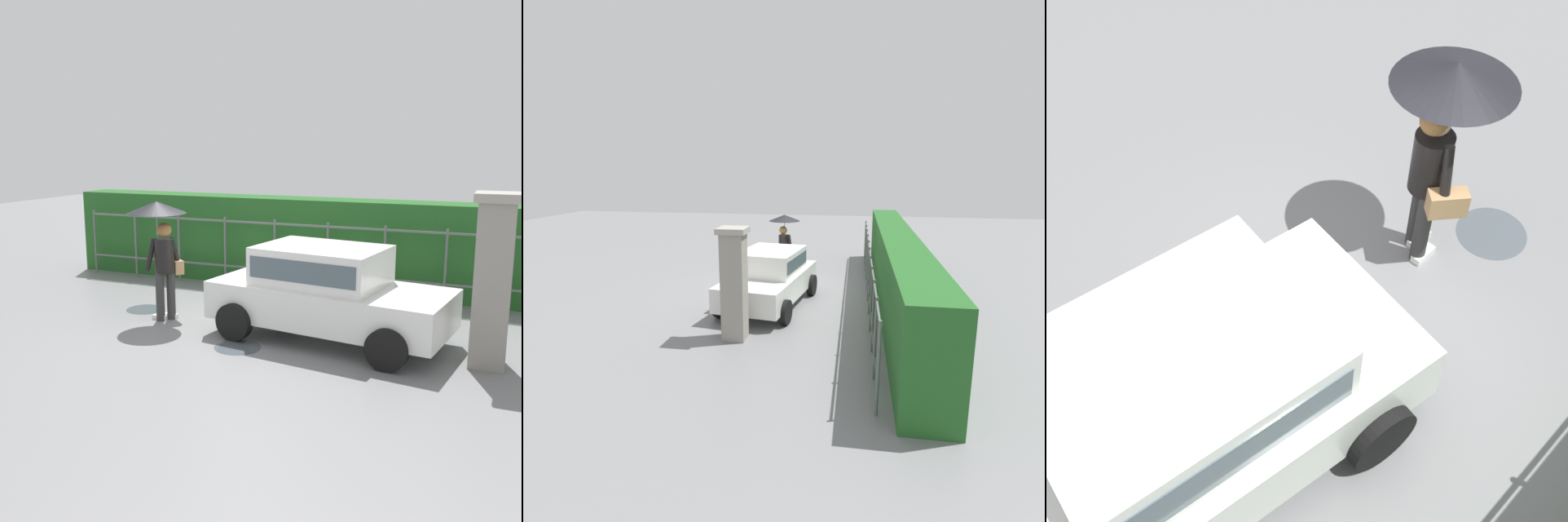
% 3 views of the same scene
% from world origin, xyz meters
% --- Properties ---
extents(ground_plane, '(40.00, 40.00, 0.00)m').
position_xyz_m(ground_plane, '(0.00, 0.00, 0.00)').
color(ground_plane, slate).
extents(car, '(3.92, 2.30, 1.48)m').
position_xyz_m(car, '(1.52, -0.07, 0.80)').
color(car, white).
rests_on(car, ground).
extents(pedestrian, '(1.03, 1.03, 2.08)m').
position_xyz_m(pedestrian, '(-1.44, -0.17, 1.57)').
color(pedestrian, '#333333').
rests_on(pedestrian, ground).
extents(puddle_near, '(0.72, 0.72, 0.00)m').
position_xyz_m(puddle_near, '(0.41, -1.02, 0.00)').
color(puddle_near, '#4C545B').
rests_on(puddle_near, ground).
extents(puddle_far, '(0.70, 0.70, 0.00)m').
position_xyz_m(puddle_far, '(-2.08, 0.23, 0.00)').
color(puddle_far, '#4C545B').
rests_on(puddle_far, ground).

